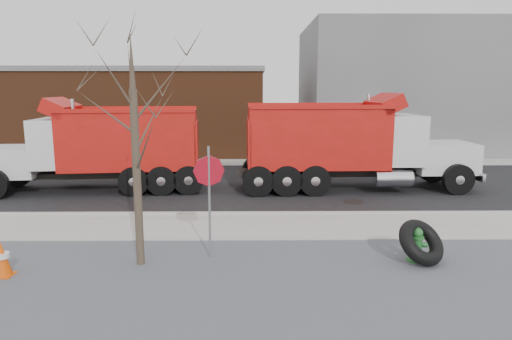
{
  "coord_description": "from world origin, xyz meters",
  "views": [
    {
      "loc": [
        -0.64,
        -12.59,
        4.01
      ],
      "look_at": [
        -0.5,
        1.98,
        1.4
      ],
      "focal_mm": 32.0,
      "sensor_mm": 36.0,
      "label": 1
    }
  ],
  "objects_px": {
    "fire_hydrant": "(417,246)",
    "stop_sign": "(209,183)",
    "truck_tire": "(421,242)",
    "dump_truck_red_b": "(102,145)",
    "dump_truck_red_a": "(347,142)"
  },
  "relations": [
    {
      "from": "truck_tire",
      "to": "dump_truck_red_a",
      "type": "relative_size",
      "value": 0.16
    },
    {
      "from": "truck_tire",
      "to": "dump_truck_red_a",
      "type": "xyz_separation_m",
      "value": [
        -0.11,
        7.92,
        1.41
      ]
    },
    {
      "from": "fire_hydrant",
      "to": "stop_sign",
      "type": "relative_size",
      "value": 0.31
    },
    {
      "from": "dump_truck_red_a",
      "to": "dump_truck_red_b",
      "type": "height_order",
      "value": "dump_truck_red_a"
    },
    {
      "from": "fire_hydrant",
      "to": "truck_tire",
      "type": "bearing_deg",
      "value": -49.98
    },
    {
      "from": "stop_sign",
      "to": "dump_truck_red_b",
      "type": "distance_m",
      "value": 8.77
    },
    {
      "from": "fire_hydrant",
      "to": "dump_truck_red_a",
      "type": "bearing_deg",
      "value": 100.74
    },
    {
      "from": "fire_hydrant",
      "to": "truck_tire",
      "type": "height_order",
      "value": "truck_tire"
    },
    {
      "from": "truck_tire",
      "to": "dump_truck_red_a",
      "type": "distance_m",
      "value": 8.05
    },
    {
      "from": "truck_tire",
      "to": "dump_truck_red_b",
      "type": "xyz_separation_m",
      "value": [
        -9.75,
        7.75,
        1.33
      ]
    },
    {
      "from": "truck_tire",
      "to": "stop_sign",
      "type": "xyz_separation_m",
      "value": [
        -4.91,
        0.43,
        1.33
      ]
    },
    {
      "from": "fire_hydrant",
      "to": "dump_truck_red_b",
      "type": "relative_size",
      "value": 0.1
    },
    {
      "from": "fire_hydrant",
      "to": "dump_truck_red_a",
      "type": "relative_size",
      "value": 0.09
    },
    {
      "from": "stop_sign",
      "to": "dump_truck_red_b",
      "type": "xyz_separation_m",
      "value": [
        -4.84,
        7.32,
        0.0
      ]
    },
    {
      "from": "fire_hydrant",
      "to": "dump_truck_red_b",
      "type": "xyz_separation_m",
      "value": [
        -9.69,
        7.65,
        1.46
      ]
    }
  ]
}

